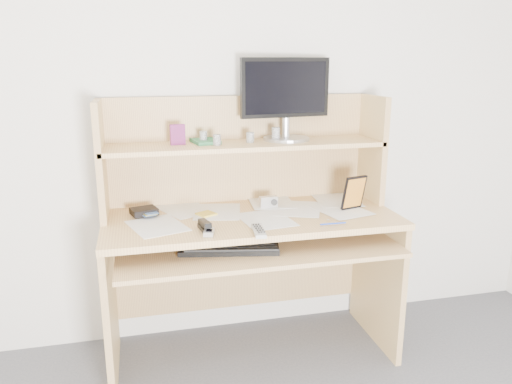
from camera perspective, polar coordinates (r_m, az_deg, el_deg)
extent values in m
cube|color=silver|center=(2.61, -2.13, 9.89)|extent=(3.60, 0.04, 2.50)
cube|color=#D9B36F|center=(2.41, -0.50, -3.06)|extent=(1.40, 0.60, 0.03)
cube|color=tan|center=(2.50, -16.33, -12.27)|extent=(0.03, 0.56, 0.72)
cube|color=tan|center=(2.77, 13.66, -9.36)|extent=(0.03, 0.56, 0.72)
cube|color=tan|center=(2.81, -1.80, -9.04)|extent=(1.34, 0.02, 0.41)
cube|color=tan|center=(2.33, 0.17, -6.17)|extent=(1.28, 0.55, 0.02)
cube|color=tan|center=(2.61, -1.95, 4.92)|extent=(1.40, 0.02, 0.55)
cube|color=tan|center=(2.43, -17.31, 3.50)|extent=(0.03, 0.30, 0.55)
cube|color=tan|center=(2.70, 13.09, 4.88)|extent=(0.03, 0.30, 0.55)
cube|color=#D9B36F|center=(2.47, -1.30, 5.40)|extent=(1.38, 0.30, 0.02)
cube|color=silver|center=(2.40, -0.51, -2.65)|extent=(1.32, 0.54, 0.01)
cube|color=black|center=(2.25, -3.09, -6.40)|extent=(0.47, 0.24, 0.02)
cube|color=black|center=(2.24, -3.09, -6.04)|extent=(0.43, 0.23, 0.01)
cube|color=#A8A8A3|center=(2.15, 0.31, -4.45)|extent=(0.06, 0.17, 0.02)
cube|color=#BBBCBE|center=(2.15, -5.40, -4.48)|extent=(0.06, 0.09, 0.02)
cube|color=black|center=(2.19, -5.84, -3.85)|extent=(0.05, 0.14, 0.04)
cube|color=black|center=(2.46, -12.68, -2.16)|extent=(0.14, 0.13, 0.03)
cube|color=yellow|center=(2.42, -5.70, -2.53)|extent=(0.11, 0.11, 0.01)
cube|color=#B5B5B7|center=(2.52, 1.42, -1.11)|extent=(0.09, 0.04, 0.06)
cube|color=black|center=(2.51, 11.13, -0.07)|extent=(0.12, 0.05, 0.17)
cylinder|color=#1737AF|center=(2.29, 8.80, -3.59)|extent=(0.12, 0.01, 0.01)
cube|color=maroon|center=(2.43, -8.95, 6.49)|extent=(0.07, 0.03, 0.10)
cube|color=#368844|center=(2.47, -5.82, 5.78)|extent=(0.14, 0.18, 0.02)
cylinder|color=black|center=(2.40, -4.48, 5.96)|extent=(0.04, 0.04, 0.05)
cylinder|color=silver|center=(2.46, -6.03, 6.26)|extent=(0.04, 0.04, 0.06)
cylinder|color=black|center=(2.48, -0.67, 6.28)|extent=(0.04, 0.04, 0.05)
cylinder|color=silver|center=(2.51, 2.27, 6.60)|extent=(0.04, 0.04, 0.07)
cylinder|color=#B1B2B6|center=(2.56, 3.48, 6.11)|extent=(0.24, 0.24, 0.01)
cylinder|color=#B1B2B6|center=(2.56, 3.44, 7.40)|extent=(0.04, 0.04, 0.10)
cube|color=black|center=(2.56, 3.38, 11.82)|extent=(0.47, 0.08, 0.29)
cube|color=black|center=(2.54, 3.49, 11.79)|extent=(0.43, 0.05, 0.26)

